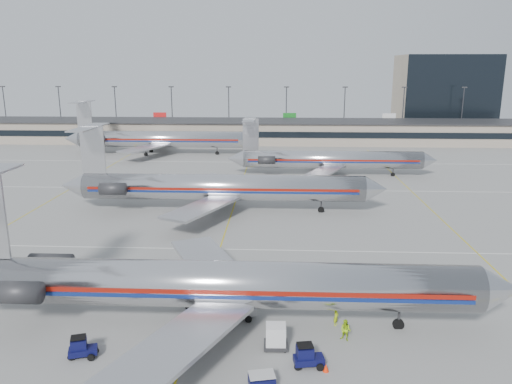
# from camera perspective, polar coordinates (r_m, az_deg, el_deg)

# --- Properties ---
(ground) EXTENTS (260.00, 260.00, 0.00)m
(ground) POSITION_cam_1_polar(r_m,az_deg,el_deg) (50.38, -5.53, -10.51)
(ground) COLOR gray
(ground) RESTS_ON ground
(apron_markings) EXTENTS (160.00, 0.15, 0.02)m
(apron_markings) POSITION_cam_1_polar(r_m,az_deg,el_deg) (59.54, -4.18, -6.52)
(apron_markings) COLOR silver
(apron_markings) RESTS_ON ground
(terminal) EXTENTS (162.00, 17.00, 6.25)m
(terminal) POSITION_cam_1_polar(r_m,az_deg,el_deg) (144.57, -0.08, 6.98)
(terminal) COLOR gray
(terminal) RESTS_ON ground
(light_mast_row) EXTENTS (163.60, 0.40, 15.28)m
(light_mast_row) POSITION_cam_1_polar(r_m,az_deg,el_deg) (157.97, 0.17, 9.55)
(light_mast_row) COLOR #38383D
(light_mast_row) RESTS_ON ground
(distant_building) EXTENTS (30.00, 20.00, 25.00)m
(distant_building) POSITION_cam_1_polar(r_m,az_deg,el_deg) (182.08, 20.65, 10.50)
(distant_building) COLOR tan
(distant_building) RESTS_ON ground
(jet_foreground) EXTENTS (48.63, 28.63, 12.73)m
(jet_foreground) POSITION_cam_1_polar(r_m,az_deg,el_deg) (41.72, -5.37, -10.34)
(jet_foreground) COLOR silver
(jet_foreground) RESTS_ON ground
(jet_second_row) EXTENTS (48.66, 28.65, 12.74)m
(jet_second_row) POSITION_cam_1_polar(r_m,az_deg,el_deg) (74.12, -4.56, 0.58)
(jet_second_row) COLOR silver
(jet_second_row) RESTS_ON ground
(jet_third_row) EXTENTS (41.39, 25.46, 11.32)m
(jet_third_row) POSITION_cam_1_polar(r_m,az_deg,el_deg) (99.76, 8.21, 3.72)
(jet_third_row) COLOR silver
(jet_third_row) RESTS_ON ground
(jet_back_row) EXTENTS (47.97, 29.51, 13.12)m
(jet_back_row) POSITION_cam_1_polar(r_m,az_deg,el_deg) (126.06, -11.29, 5.97)
(jet_back_row) COLOR silver
(jet_back_row) RESTS_ON ground
(tug_left) EXTENTS (2.25, 1.58, 1.66)m
(tug_left) POSITION_cam_1_polar(r_m,az_deg,el_deg) (40.68, -19.36, -16.46)
(tug_left) COLOR #0A0B38
(tug_left) RESTS_ON ground
(tug_center) EXTENTS (1.95, 1.04, 1.58)m
(tug_center) POSITION_cam_1_polar(r_m,az_deg,el_deg) (39.26, -10.74, -17.11)
(tug_center) COLOR #0A0B38
(tug_center) RESTS_ON ground
(tug_right) EXTENTS (2.30, 1.41, 1.75)m
(tug_right) POSITION_cam_1_polar(r_m,az_deg,el_deg) (37.70, 5.85, -18.20)
(tug_right) COLOR #0A0B38
(tug_right) RESTS_ON ground
(cart_inner) EXTENTS (2.16, 1.54, 1.18)m
(cart_inner) POSITION_cam_1_polar(r_m,az_deg,el_deg) (39.71, -10.41, -16.86)
(cart_inner) COLOR #0A0B38
(cart_inner) RESTS_ON ground
(cart_outer) EXTENTS (1.94, 1.52, 0.98)m
(cart_outer) POSITION_cam_1_polar(r_m,az_deg,el_deg) (35.69, 0.66, -20.71)
(cart_outer) COLOR #0A0B38
(cart_outer) RESTS_ON ground
(uld_container) EXTENTS (1.84, 1.55, 1.91)m
(uld_container) POSITION_cam_1_polar(r_m,az_deg,el_deg) (39.55, 2.28, -16.19)
(uld_container) COLOR #2D2D30
(uld_container) RESTS_ON ground
(belt_loader) EXTENTS (4.98, 2.90, 2.56)m
(belt_loader) POSITION_cam_1_polar(r_m,az_deg,el_deg) (43.76, -2.67, -13.44)
(belt_loader) COLOR #A9A9A9
(belt_loader) RESTS_ON ground
(ramp_worker_near) EXTENTS (0.59, 0.66, 1.53)m
(ramp_worker_near) POSITION_cam_1_polar(r_m,az_deg,el_deg) (43.21, 9.13, -13.88)
(ramp_worker_near) COLOR #BBDD14
(ramp_worker_near) RESTS_ON ground
(ramp_worker_far) EXTENTS (1.07, 1.00, 1.75)m
(ramp_worker_far) POSITION_cam_1_polar(r_m,az_deg,el_deg) (41.13, 10.20, -15.28)
(ramp_worker_far) COLOR #9ED313
(ramp_worker_far) RESTS_ON ground
(cone_right) EXTENTS (0.56, 0.56, 0.59)m
(cone_right) POSITION_cam_1_polar(r_m,az_deg,el_deg) (37.61, 8.00, -19.27)
(cone_right) COLOR #F82C08
(cone_right) RESTS_ON ground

